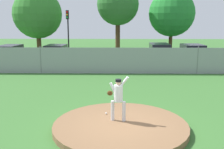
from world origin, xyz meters
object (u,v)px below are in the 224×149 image
parked_car_white (10,54)px  traffic_cone_orange (119,60)px  pitcher_youth (118,95)px  parked_car_slate (159,54)px  parked_car_champagne (56,55)px  traffic_light_near (68,25)px  baseball (106,113)px  parked_car_navy (192,55)px

parked_car_white → traffic_cone_orange: size_ratio=8.62×
pitcher_youth → parked_car_slate: (3.70, 14.16, -0.31)m
parked_car_champagne → traffic_light_near: bearing=86.7°
baseball → parked_car_white: 16.46m
parked_car_slate → traffic_light_near: bearing=153.1°
pitcher_youth → parked_car_white: size_ratio=0.35×
baseball → parked_car_white: size_ratio=0.02×
pitcher_youth → parked_car_navy: 15.50m
baseball → parked_car_navy: size_ratio=0.02×
pitcher_youth → parked_car_navy: (6.56, 14.04, -0.34)m
pitcher_youth → traffic_light_near: bearing=105.4°
parked_car_white → parked_car_champagne: (4.25, -0.34, 0.01)m
parked_car_navy → parked_car_white: size_ratio=0.86×
baseball → parked_car_navy: (7.01, 13.39, 0.57)m
parked_car_champagne → traffic_cone_orange: size_ratio=7.64×
parked_car_navy → traffic_light_near: 12.81m
parked_car_white → traffic_light_near: (4.52, 4.35, 2.50)m
parked_car_champagne → parked_car_slate: bearing=1.3°
pitcher_youth → parked_car_navy: pitcher_youth is taller
pitcher_youth → parked_car_champagne: (-5.40, 13.95, -0.37)m
parked_car_navy → parked_car_slate: bearing=177.6°
parked_car_champagne → traffic_light_near: traffic_light_near is taller
parked_car_navy → parked_car_champagne: parked_car_navy is taller
parked_car_white → traffic_light_near: traffic_light_near is taller
baseball → parked_car_champagne: (-4.95, 13.31, 0.54)m
parked_car_white → parked_car_champagne: bearing=-4.6°
baseball → parked_car_white: bearing=124.0°
pitcher_youth → parked_car_white: pitcher_youth is taller
parked_car_white → parked_car_champagne: size_ratio=1.13×
pitcher_youth → traffic_cone_orange: 14.92m
pitcher_youth → parked_car_navy: bearing=65.0°
parked_car_navy → parked_car_champagne: (-11.96, -0.08, -0.03)m
parked_car_champagne → parked_car_navy: bearing=0.4°
parked_car_slate → baseball: bearing=-107.1°
baseball → parked_car_white: (-9.19, 13.65, 0.54)m
parked_car_white → traffic_cone_orange: 9.87m
pitcher_youth → parked_car_white: (-9.65, 14.29, -0.37)m
parked_car_white → traffic_cone_orange: bearing=3.5°
pitcher_youth → parked_car_slate: 14.64m
pitcher_youth → traffic_cone_orange: (0.19, 14.89, -0.90)m
pitcher_youth → parked_car_white: 17.25m
parked_car_champagne → baseball: bearing=-69.6°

